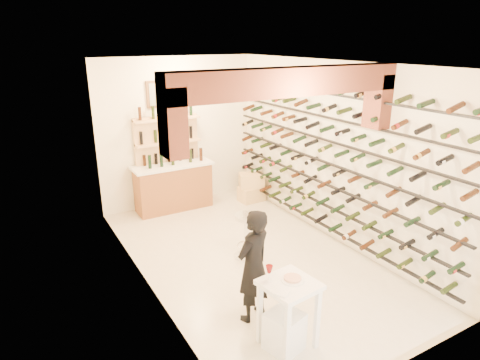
% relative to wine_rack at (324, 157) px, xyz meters
% --- Properties ---
extents(ground, '(6.00, 6.00, 0.00)m').
position_rel_wine_rack_xyz_m(ground, '(-1.53, 0.00, -1.55)').
color(ground, beige).
rests_on(ground, ground).
extents(room_shell, '(3.52, 6.02, 3.21)m').
position_rel_wine_rack_xyz_m(room_shell, '(-1.53, -0.26, 0.70)').
color(room_shell, white).
rests_on(room_shell, ground).
extents(wine_rack, '(0.32, 5.70, 2.56)m').
position_rel_wine_rack_xyz_m(wine_rack, '(0.00, 0.00, 0.00)').
color(wine_rack, black).
rests_on(wine_rack, ground).
extents(back_counter, '(1.70, 0.62, 1.29)m').
position_rel_wine_rack_xyz_m(back_counter, '(-1.83, 2.65, -1.02)').
color(back_counter, '#975A2E').
rests_on(back_counter, ground).
extents(back_shelving, '(1.40, 0.31, 2.73)m').
position_rel_wine_rack_xyz_m(back_shelving, '(-1.83, 2.89, -0.38)').
color(back_shelving, '#E3B67F').
rests_on(back_shelving, ground).
extents(tasting_table, '(0.66, 0.66, 1.05)m').
position_rel_wine_rack_xyz_m(tasting_table, '(-2.24, -2.07, -0.84)').
color(tasting_table, white).
rests_on(tasting_table, ground).
extents(white_stool, '(0.48, 0.48, 0.48)m').
position_rel_wine_rack_xyz_m(white_stool, '(-2.32, -2.11, -1.31)').
color(white_stool, white).
rests_on(white_stool, ground).
extents(person, '(0.65, 0.54, 1.54)m').
position_rel_wine_rack_xyz_m(person, '(-2.32, -1.41, -0.78)').
color(person, black).
rests_on(person, ground).
extents(chrome_barstool, '(0.40, 0.40, 0.78)m').
position_rel_wine_rack_xyz_m(chrome_barstool, '(-1.57, 0.02, -1.09)').
color(chrome_barstool, silver).
rests_on(chrome_barstool, ground).
extents(crate_lower, '(0.57, 0.41, 0.33)m').
position_rel_wine_rack_xyz_m(crate_lower, '(-0.13, 2.20, -1.38)').
color(crate_lower, '#DEBB7A').
rests_on(crate_lower, ground).
extents(crate_upper, '(0.64, 0.54, 0.32)m').
position_rel_wine_rack_xyz_m(crate_upper, '(-0.13, 2.20, -1.06)').
color(crate_upper, '#DEBB7A').
rests_on(crate_upper, crate_lower).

